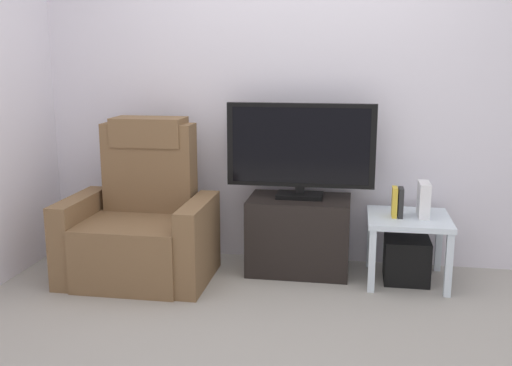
# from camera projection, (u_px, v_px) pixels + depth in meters

# --- Properties ---
(ground_plane) EXTENTS (6.40, 6.40, 0.00)m
(ground_plane) POSITION_uv_depth(u_px,v_px,m) (270.00, 319.00, 3.43)
(ground_plane) COLOR #9E998E
(wall_back) EXTENTS (6.40, 0.06, 2.60)m
(wall_back) POSITION_uv_depth(u_px,v_px,m) (293.00, 84.00, 4.25)
(wall_back) COLOR silver
(wall_back) RESTS_ON ground
(tv_stand) EXTENTS (0.70, 0.46, 0.53)m
(tv_stand) POSITION_uv_depth(u_px,v_px,m) (299.00, 234.00, 4.17)
(tv_stand) COLOR black
(tv_stand) RESTS_ON ground
(television) EXTENTS (1.02, 0.20, 0.66)m
(television) POSITION_uv_depth(u_px,v_px,m) (300.00, 148.00, 4.06)
(television) COLOR black
(television) RESTS_ON tv_stand
(recliner_armchair) EXTENTS (0.98, 0.78, 1.08)m
(recliner_armchair) POSITION_uv_depth(u_px,v_px,m) (142.00, 223.00, 4.06)
(recliner_armchair) COLOR brown
(recliner_armchair) RESTS_ON ground
(side_table) EXTENTS (0.54, 0.54, 0.45)m
(side_table) POSITION_uv_depth(u_px,v_px,m) (408.00, 227.00, 3.95)
(side_table) COLOR silver
(side_table) RESTS_ON ground
(subwoofer_box) EXTENTS (0.30, 0.30, 0.30)m
(subwoofer_box) POSITION_uv_depth(u_px,v_px,m) (406.00, 260.00, 4.00)
(subwoofer_box) COLOR black
(subwoofer_box) RESTS_ON ground
(book_leftmost) EXTENTS (0.03, 0.12, 0.20)m
(book_leftmost) POSITION_uv_depth(u_px,v_px,m) (394.00, 202.00, 3.91)
(book_leftmost) COLOR gold
(book_leftmost) RESTS_ON side_table
(book_middle) EXTENTS (0.03, 0.12, 0.20)m
(book_middle) POSITION_uv_depth(u_px,v_px,m) (401.00, 202.00, 3.90)
(book_middle) COLOR #262626
(book_middle) RESTS_ON side_table
(game_console) EXTENTS (0.07, 0.20, 0.23)m
(game_console) POSITION_uv_depth(u_px,v_px,m) (424.00, 200.00, 3.90)
(game_console) COLOR white
(game_console) RESTS_ON side_table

